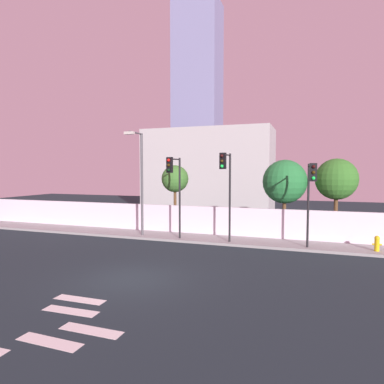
# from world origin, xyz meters

# --- Properties ---
(ground_plane) EXTENTS (80.00, 80.00, 0.00)m
(ground_plane) POSITION_xyz_m (0.00, 0.00, 0.00)
(ground_plane) COLOR #1C272D
(sidewalk) EXTENTS (36.00, 2.40, 0.15)m
(sidewalk) POSITION_xyz_m (0.00, 8.20, 0.07)
(sidewalk) COLOR gray
(sidewalk) RESTS_ON ground
(perimeter_wall) EXTENTS (36.00, 0.18, 1.80)m
(perimeter_wall) POSITION_xyz_m (0.00, 9.49, 1.05)
(perimeter_wall) COLOR silver
(perimeter_wall) RESTS_ON sidewalk
(crosswalk_marking) EXTENTS (3.89, 3.87, 0.01)m
(crosswalk_marking) POSITION_xyz_m (-0.00, -4.10, 0.00)
(crosswalk_marking) COLOR silver
(crosswalk_marking) RESTS_ON ground
(traffic_light_left) EXTENTS (0.39, 1.46, 4.91)m
(traffic_light_left) POSITION_xyz_m (-0.97, 6.91, 3.72)
(traffic_light_left) COLOR black
(traffic_light_left) RESTS_ON sidewalk
(traffic_light_center) EXTENTS (0.44, 1.20, 5.11)m
(traffic_light_center) POSITION_xyz_m (2.12, 7.06, 3.85)
(traffic_light_center) COLOR black
(traffic_light_center) RESTS_ON sidewalk
(traffic_light_right) EXTENTS (0.45, 1.66, 4.50)m
(traffic_light_right) POSITION_xyz_m (6.63, 6.78, 3.45)
(traffic_light_right) COLOR black
(traffic_light_right) RESTS_ON sidewalk
(street_lamp_curbside) EXTENTS (0.61, 1.80, 6.50)m
(street_lamp_curbside) POSITION_xyz_m (-3.55, 7.51, 4.00)
(street_lamp_curbside) COLOR #4C4C51
(street_lamp_curbside) RESTS_ON sidewalk
(fire_hydrant) EXTENTS (0.44, 0.26, 0.80)m
(fire_hydrant) POSITION_xyz_m (9.89, 7.79, 0.58)
(fire_hydrant) COLOR gold
(fire_hydrant) RESTS_ON sidewalk
(roadside_tree_leftmost) EXTENTS (1.90, 1.90, 4.68)m
(roadside_tree_leftmost) POSITION_xyz_m (-2.37, 10.44, 3.69)
(roadside_tree_leftmost) COLOR brown
(roadside_tree_leftmost) RESTS_ON ground
(roadside_tree_midleft) EXTENTS (2.76, 2.76, 4.98)m
(roadside_tree_midleft) POSITION_xyz_m (5.08, 10.44, 3.58)
(roadside_tree_midleft) COLOR brown
(roadside_tree_midleft) RESTS_ON ground
(roadside_tree_midright) EXTENTS (2.48, 2.48, 5.01)m
(roadside_tree_midright) POSITION_xyz_m (8.08, 10.44, 3.75)
(roadside_tree_midright) COLOR brown
(roadside_tree_midright) RESTS_ON ground
(low_building_distant) EXTENTS (13.52, 6.00, 8.71)m
(low_building_distant) POSITION_xyz_m (-3.77, 23.49, 4.35)
(low_building_distant) COLOR #B2B2B2
(low_building_distant) RESTS_ON ground
(tower_on_skyline) EXTENTS (6.44, 5.00, 28.32)m
(tower_on_skyline) POSITION_xyz_m (-9.05, 35.49, 14.16)
(tower_on_skyline) COLOR slate
(tower_on_skyline) RESTS_ON ground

